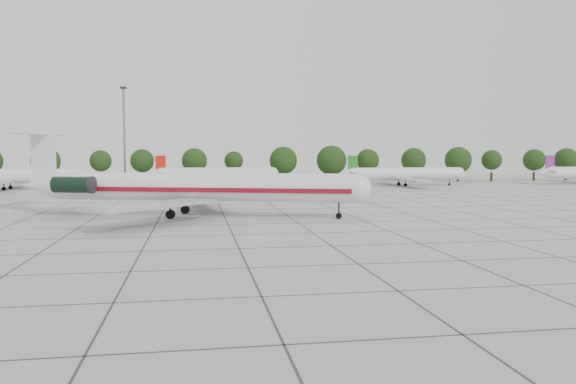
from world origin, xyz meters
The scene contains 8 objects.
ground centered at (0.00, 0.00, 0.00)m, with size 260.00×260.00×0.00m, color #AEAEA7.
apron_joints centered at (0.00, 15.00, 0.01)m, with size 170.00×170.00×0.02m, color #383838.
main_airliner centered at (-13.13, 9.31, 3.79)m, with size 44.82×34.29×10.73m.
bg_airliner_b centered at (-51.15, 67.40, 2.91)m, with size 28.24×27.20×7.40m.
bg_airliner_c centered at (-6.43, 74.91, 2.91)m, with size 28.24×27.20×7.40m.
bg_airliner_d centered at (38.87, 66.89, 2.91)m, with size 28.24×27.20×7.40m.
tree_line centered at (-11.68, 85.00, 5.98)m, with size 249.86×8.44×10.22m.
floodlight_mast centered at (-30.00, 92.00, 14.28)m, with size 1.60×1.60×25.45m.
Camera 1 is at (-11.61, -62.69, 8.04)m, focal length 35.00 mm.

